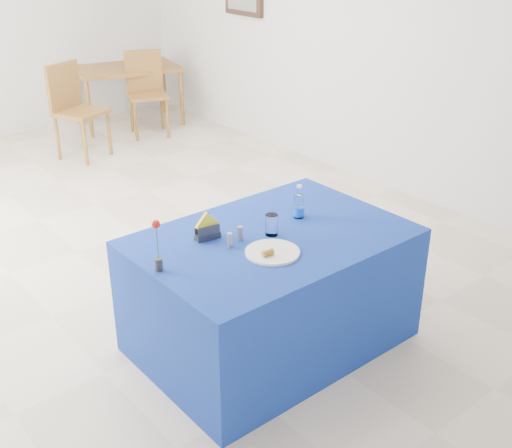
{
  "coord_description": "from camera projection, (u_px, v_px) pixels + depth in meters",
  "views": [
    {
      "loc": [
        -2.37,
        -4.5,
        2.45
      ],
      "look_at": [
        -0.32,
        -2.02,
        0.92
      ],
      "focal_mm": 45.0,
      "sensor_mm": 36.0,
      "label": 1
    }
  ],
  "objects": [
    {
      "name": "drinking_glass",
      "position": [
        272.0,
        225.0,
        3.77
      ],
      "size": [
        0.08,
        0.08,
        0.13
      ],
      "primitive_type": "cylinder",
      "color": "white",
      "rests_on": "blue_table"
    },
    {
      "name": "plate",
      "position": [
        272.0,
        252.0,
        3.58
      ],
      "size": [
        0.31,
        0.31,
        0.01
      ],
      "primitive_type": "cylinder",
      "color": "white",
      "rests_on": "blue_table"
    },
    {
      "name": "floor",
      "position": [
        137.0,
        233.0,
        5.55
      ],
      "size": [
        7.0,
        7.0,
        0.0
      ],
      "primitive_type": "plane",
      "color": "beige",
      "rests_on": "ground"
    },
    {
      "name": "chair_bg_left",
      "position": [
        73.0,
        104.0,
        7.09
      ],
      "size": [
        0.61,
        0.61,
        1.05
      ],
      "rotation": [
        0.0,
        0.0,
        0.39
      ],
      "color": "brown",
      "rests_on": "floor"
    },
    {
      "name": "room_shell",
      "position": [
        119.0,
        23.0,
        4.8
      ],
      "size": [
        7.0,
        7.0,
        7.0
      ],
      "color": "silver",
      "rests_on": "ground"
    },
    {
      "name": "chair_bg_right",
      "position": [
        146.0,
        87.0,
        7.9
      ],
      "size": [
        0.59,
        0.59,
        1.01
      ],
      "rotation": [
        0.0,
        0.0,
        -0.38
      ],
      "color": "brown",
      "rests_on": "floor"
    },
    {
      "name": "oak_table",
      "position": [
        127.0,
        73.0,
        8.21
      ],
      "size": [
        1.42,
        1.08,
        0.76
      ],
      "color": "olive",
      "rests_on": "floor"
    },
    {
      "name": "napkin_holder",
      "position": [
        207.0,
        231.0,
        3.73
      ],
      "size": [
        0.16,
        0.08,
        0.17
      ],
      "color": "#333337",
      "rests_on": "blue_table"
    },
    {
      "name": "rose_vase",
      "position": [
        158.0,
        247.0,
        3.36
      ],
      "size": [
        0.05,
        0.05,
        0.29
      ],
      "color": "#26272B",
      "rests_on": "blue_table"
    },
    {
      "name": "salt_shaker",
      "position": [
        230.0,
        240.0,
        3.64
      ],
      "size": [
        0.03,
        0.03,
        0.08
      ],
      "primitive_type": "cylinder",
      "color": "gray",
      "rests_on": "blue_table"
    },
    {
      "name": "pepper_shaker",
      "position": [
        240.0,
        233.0,
        3.72
      ],
      "size": [
        0.03,
        0.03,
        0.08
      ],
      "primitive_type": "cylinder",
      "color": "slate",
      "rests_on": "blue_table"
    },
    {
      "name": "blue_table",
      "position": [
        271.0,
        290.0,
        3.96
      ],
      "size": [
        1.6,
        1.1,
        0.76
      ],
      "color": "navy",
      "rests_on": "floor"
    },
    {
      "name": "water_bottle",
      "position": [
        299.0,
        207.0,
        3.99
      ],
      "size": [
        0.07,
        0.07,
        0.21
      ],
      "color": "white",
      "rests_on": "blue_table"
    },
    {
      "name": "banana_pieces",
      "position": [
        268.0,
        253.0,
        3.53
      ],
      "size": [
        0.07,
        0.04,
        0.03
      ],
      "color": "gold",
      "rests_on": "plate"
    }
  ]
}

